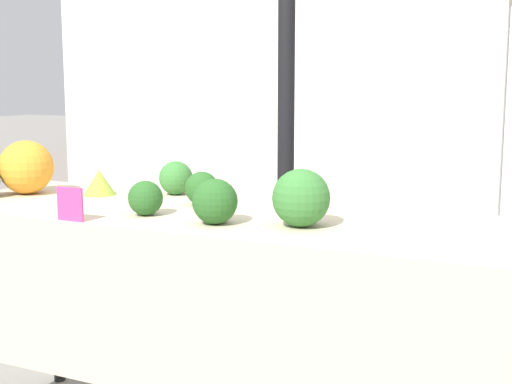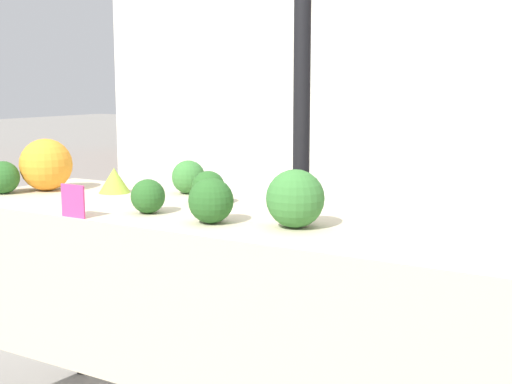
{
  "view_description": "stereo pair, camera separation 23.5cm",
  "coord_description": "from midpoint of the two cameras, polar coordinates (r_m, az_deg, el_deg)",
  "views": [
    {
      "loc": [
        1.01,
        -2.09,
        1.35
      ],
      "look_at": [
        0.0,
        0.0,
        0.99
      ],
      "focal_mm": 50.0,
      "sensor_mm": 36.0,
      "label": 1
    },
    {
      "loc": [
        1.22,
        -1.98,
        1.35
      ],
      "look_at": [
        0.0,
        0.0,
        0.99
      ],
      "focal_mm": 50.0,
      "sensor_mm": 36.0,
      "label": 2
    }
  ],
  "objects": [
    {
      "name": "broccoli_head_5",
      "position": [
        2.57,
        -6.96,
        0.27
      ],
      "size": [
        0.12,
        0.12,
        0.12
      ],
      "color": "#285B23",
      "rests_on": "market_table"
    },
    {
      "name": "price_sign",
      "position": [
        2.37,
        -17.43,
        -0.96
      ],
      "size": [
        0.1,
        0.01,
        0.11
      ],
      "color": "#E53D84",
      "rests_on": "market_table"
    },
    {
      "name": "orange_cauliflower",
      "position": [
        2.98,
        -20.08,
        1.86
      ],
      "size": [
        0.21,
        0.21,
        0.21
      ],
      "color": "orange",
      "rests_on": "market_table"
    },
    {
      "name": "broccoli_head_3",
      "position": [
        2.4,
        -11.62,
        -0.5
      ],
      "size": [
        0.12,
        0.12,
        0.12
      ],
      "color": "#285B23",
      "rests_on": "market_table"
    },
    {
      "name": "parked_truck",
      "position": [
        6.41,
        6.88,
        8.41
      ],
      "size": [
        5.16,
        2.06,
        2.44
      ],
      "color": "silver",
      "rests_on": "ground_plane"
    },
    {
      "name": "broccoli_head_1",
      "position": [
        2.22,
        -6.33,
        -0.78
      ],
      "size": [
        0.14,
        0.14,
        0.14
      ],
      "color": "#285B23",
      "rests_on": "market_table"
    },
    {
      "name": "market_table",
      "position": [
        2.33,
        -3.62,
        -5.14
      ],
      "size": [
        2.39,
        0.7,
        0.91
      ],
      "color": "beige",
      "rests_on": "ground_plane"
    },
    {
      "name": "romanesco_head",
      "position": [
        2.87,
        -14.73,
        0.73
      ],
      "size": [
        0.13,
        0.13,
        0.1
      ],
      "color": "#93B238",
      "rests_on": "market_table"
    },
    {
      "name": "broccoli_head_4",
      "position": [
        2.17,
        0.55,
        -0.5
      ],
      "size": [
        0.18,
        0.18,
        0.18
      ],
      "color": "#387533",
      "rests_on": "market_table"
    },
    {
      "name": "tent_pole",
      "position": [
        2.96,
        0.14,
        4.09
      ],
      "size": [
        0.07,
        0.07,
        2.21
      ],
      "color": "black",
      "rests_on": "ground_plane"
    },
    {
      "name": "broccoli_head_2",
      "position": [
        2.82,
        -8.81,
        1.1
      ],
      "size": [
        0.13,
        0.13,
        0.13
      ],
      "color": "#387533",
      "rests_on": "market_table"
    }
  ]
}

